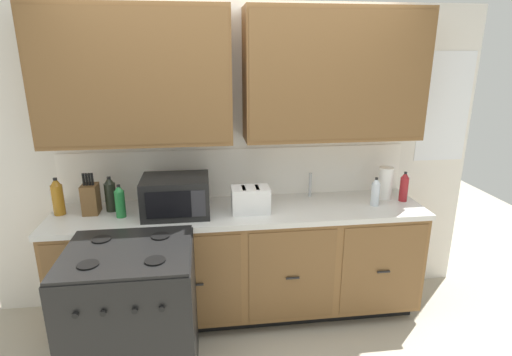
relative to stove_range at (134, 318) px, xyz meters
name	(u,v)px	position (x,y,z in m)	size (l,w,h in m)	color
ground_plane	(246,336)	(0.73, 0.33, -0.47)	(8.00, 8.00, 0.00)	#B2A893
wall_unit	(237,109)	(0.74, 0.83, 1.18)	(3.98, 0.40, 2.42)	white
counter_run	(241,261)	(0.73, 0.63, 0.00)	(2.81, 0.64, 0.92)	black
stove_range	(134,318)	(0.00, 0.00, 0.00)	(0.76, 0.68, 0.95)	black
microwave	(176,196)	(0.26, 0.59, 0.59)	(0.48, 0.37, 0.28)	black
toaster	(250,200)	(0.80, 0.56, 0.54)	(0.28, 0.18, 0.19)	white
knife_block	(91,198)	(-0.36, 0.69, 0.56)	(0.11, 0.14, 0.31)	brown
sink_faucet	(310,185)	(1.33, 0.84, 0.55)	(0.02, 0.02, 0.20)	#B2B5BA
paper_towel_roll	(385,183)	(1.91, 0.71, 0.58)	(0.12, 0.12, 0.26)	white
bottle_amber	(58,197)	(-0.59, 0.69, 0.59)	(0.08, 0.08, 0.28)	#9E6619
bottle_dark	(110,194)	(-0.23, 0.72, 0.58)	(0.08, 0.08, 0.27)	black
bottle_red	(404,187)	(2.04, 0.64, 0.57)	(0.07, 0.07, 0.24)	maroon
bottle_clear	(375,192)	(1.77, 0.57, 0.56)	(0.07, 0.07, 0.22)	silver
bottle_green	(120,201)	(-0.14, 0.58, 0.57)	(0.07, 0.07, 0.24)	#237A38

